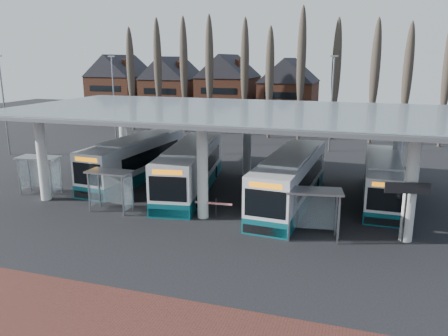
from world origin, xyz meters
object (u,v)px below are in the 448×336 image
(bus_0, at_px, (136,159))
(bus_2, at_px, (290,180))
(shelter_2, at_px, (314,203))
(bus_3, at_px, (382,180))
(shelter_1, at_px, (111,181))
(shelter_0, at_px, (40,167))
(bus_1, at_px, (191,168))

(bus_0, relative_size, bus_2, 0.99)
(bus_0, height_order, bus_2, bus_2)
(shelter_2, bearing_deg, bus_3, 55.81)
(shelter_1, xyz_separation_m, shelter_2, (13.20, -0.62, 0.07))
(shelter_0, bearing_deg, shelter_1, -19.82)
(bus_1, distance_m, shelter_1, 6.80)
(bus_1, height_order, shelter_1, bus_1)
(bus_0, distance_m, bus_3, 19.47)
(bus_3, height_order, shelter_1, bus_3)
(shelter_0, height_order, shelter_2, shelter_2)
(bus_2, height_order, shelter_0, bus_2)
(bus_2, relative_size, shelter_0, 4.06)
(bus_2, xyz_separation_m, shelter_0, (-18.10, -3.30, 0.38))
(shelter_2, bearing_deg, shelter_0, 163.94)
(bus_2, bearing_deg, bus_0, 172.37)
(bus_3, xyz_separation_m, shelter_2, (-3.91, -8.46, 0.62))
(bus_0, distance_m, bus_1, 5.82)
(shelter_0, bearing_deg, bus_3, 8.17)
(bus_0, relative_size, shelter_2, 3.91)
(bus_2, height_order, bus_3, bus_2)
(bus_2, distance_m, shelter_2, 6.10)
(bus_0, xyz_separation_m, bus_2, (13.36, -2.59, 0.02))
(bus_0, height_order, shelter_0, bus_0)
(shelter_1, distance_m, shelter_2, 13.22)
(bus_2, bearing_deg, bus_1, 176.54)
(bus_3, relative_size, shelter_1, 3.73)
(bus_1, relative_size, shelter_2, 4.03)
(bus_0, distance_m, shelter_2, 17.62)
(bus_1, height_order, bus_2, bus_1)
(bus_1, xyz_separation_m, bus_3, (13.90, 1.86, -0.24))
(bus_0, bearing_deg, bus_2, -7.63)
(bus_1, distance_m, bus_2, 7.85)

